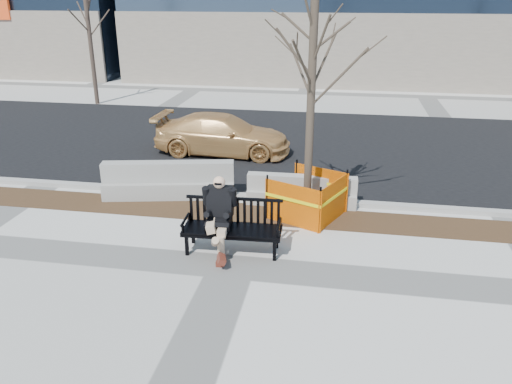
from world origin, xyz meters
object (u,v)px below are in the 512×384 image
bench (233,251)px  jersey_barrier_right (301,204)px  sedan (223,153)px  jersey_barrier_left (170,197)px  seated_man (220,249)px  tree_fence (306,215)px

bench → jersey_barrier_right: 3.02m
sedan → jersey_barrier_right: size_ratio=1.62×
sedan → jersey_barrier_left: bearing=174.0°
seated_man → jersey_barrier_left: size_ratio=0.47×
bench → tree_fence: size_ratio=0.38×
tree_fence → seated_man: bearing=-129.2°
bench → sedan: (-1.79, 6.72, 0.00)m
jersey_barrier_left → seated_man: bearing=-64.4°
bench → tree_fence: 2.53m
jersey_barrier_right → jersey_barrier_left: bearing=179.8°
bench → tree_fence: (1.40, 2.11, 0.00)m
seated_man → bench: bearing=-11.4°
tree_fence → jersey_barrier_left: bearing=171.0°
jersey_barrier_left → jersey_barrier_right: bearing=-10.4°
seated_man → tree_fence: 2.66m
sedan → jersey_barrier_right: bearing=-141.6°
tree_fence → jersey_barrier_right: 0.69m
seated_man → sedan: 6.85m
seated_man → jersey_barrier_left: 3.33m
bench → tree_fence: tree_fence is taller
tree_fence → jersey_barrier_left: 3.75m
sedan → jersey_barrier_left: 4.06m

